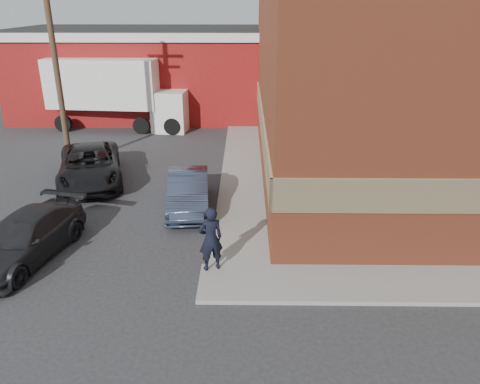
% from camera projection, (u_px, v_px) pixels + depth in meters
% --- Properties ---
extents(ground, '(90.00, 90.00, 0.00)m').
position_uv_depth(ground, '(219.00, 267.00, 13.62)').
color(ground, '#28282B').
rests_on(ground, ground).
extents(brick_building, '(14.25, 18.25, 9.36)m').
position_uv_depth(brick_building, '(426.00, 64.00, 20.06)').
color(brick_building, '#974227').
rests_on(brick_building, ground).
extents(sidewalk_west, '(1.80, 18.00, 0.12)m').
position_uv_depth(sidewalk_west, '(242.00, 165.00, 21.92)').
color(sidewalk_west, gray).
rests_on(sidewalk_west, ground).
extents(warehouse, '(16.30, 8.30, 5.60)m').
position_uv_depth(warehouse, '(145.00, 72.00, 31.12)').
color(warehouse, maroon).
rests_on(warehouse, ground).
extents(utility_pole, '(2.00, 0.26, 9.00)m').
position_uv_depth(utility_pole, '(55.00, 62.00, 20.23)').
color(utility_pole, '#4A3725').
rests_on(utility_pole, ground).
extents(man, '(0.81, 0.68, 1.90)m').
position_uv_depth(man, '(211.00, 239.00, 12.99)').
color(man, black).
rests_on(man, sidewalk_south).
extents(sedan, '(1.82, 4.29, 1.38)m').
position_uv_depth(sedan, '(188.00, 191.00, 17.24)').
color(sedan, '#343E56').
rests_on(sedan, ground).
extents(suv_a, '(3.94, 5.89, 1.50)m').
position_uv_depth(suv_a, '(90.00, 165.00, 19.76)').
color(suv_a, black).
rests_on(suv_a, ground).
extents(suv_b, '(2.85, 4.90, 1.33)m').
position_uv_depth(suv_b, '(25.00, 238.00, 13.90)').
color(suv_b, black).
rests_on(suv_b, ground).
extents(box_truck, '(8.57, 3.22, 4.14)m').
position_uv_depth(box_truck, '(119.00, 89.00, 27.52)').
color(box_truck, white).
rests_on(box_truck, ground).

